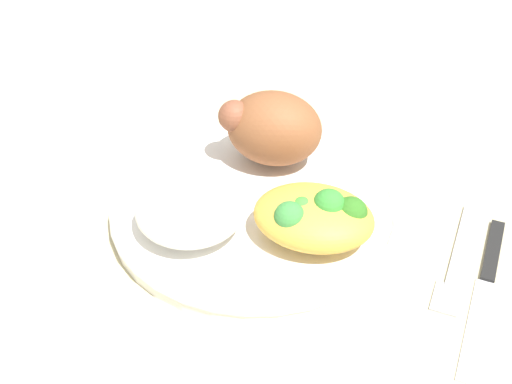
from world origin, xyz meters
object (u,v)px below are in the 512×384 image
roasted_chicken (275,128)px  plate (256,207)px  rice_pile (190,210)px  fork (455,262)px  mac_cheese_with_broccoli (315,216)px  knife (488,279)px

roasted_chicken → plate: bearing=89.3°
rice_pile → fork: 0.24m
roasted_chicken → rice_pile: 0.13m
rice_pile → mac_cheese_with_broccoli: bearing=-171.2°
knife → mac_cheese_with_broccoli: bearing=-0.3°
roasted_chicken → fork: (-0.19, 0.09, -0.05)m
roasted_chicken → mac_cheese_with_broccoli: bearing=121.4°
knife → rice_pile: bearing=3.5°
rice_pile → knife: (-0.26, -0.02, -0.03)m
plate → rice_pile: 0.07m
fork → knife: bearing=151.8°
roasted_chicken → knife: 0.24m
plate → rice_pile: (0.05, 0.05, 0.03)m
roasted_chicken → fork: 0.21m
fork → mac_cheese_with_broccoli: bearing=6.4°
roasted_chicken → knife: bearing=154.7°
plate → mac_cheese_with_broccoli: bearing=152.4°
plate → fork: plate is taller
roasted_chicken → mac_cheese_with_broccoli: size_ratio=0.97×
rice_pile → mac_cheese_with_broccoli: 0.11m
fork → knife: (-0.03, 0.01, 0.00)m
fork → knife: knife is taller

